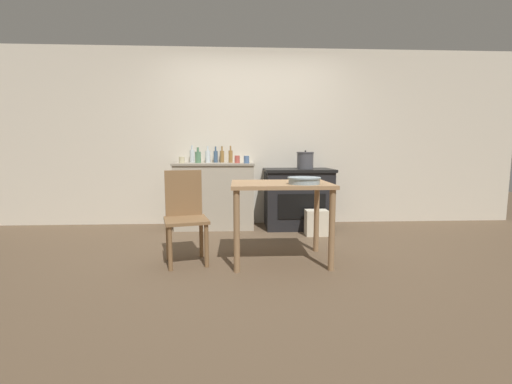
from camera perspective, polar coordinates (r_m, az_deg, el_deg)
name	(u,v)px	position (r m, az deg, el deg)	size (l,w,h in m)	color
ground_plane	(259,253)	(3.70, 0.42, -10.17)	(14.00, 14.00, 0.00)	brown
wall_back	(252,138)	(5.12, -0.62, 9.01)	(8.00, 0.07, 2.55)	beige
counter_cabinet	(215,195)	(4.87, -6.88, -0.55)	(1.11, 0.56, 0.92)	#B2A893
stove	(298,198)	(4.88, 6.97, -1.00)	(0.95, 0.66, 0.83)	black
work_table	(281,196)	(3.33, 4.14, -0.62)	(0.95, 0.70, 0.78)	#A87F56
chair	(185,214)	(3.41, -11.72, -3.59)	(0.49, 0.49, 0.89)	olive
flour_sack	(316,223)	(4.49, 10.02, -5.05)	(0.28, 0.20, 0.33)	beige
stock_pot	(305,160)	(4.86, 8.20, 5.26)	(0.24, 0.24, 0.26)	#4C4C51
mixing_bowl_large	(304,180)	(3.19, 8.03, 1.98)	(0.31, 0.31, 0.06)	#93A8B2
bottle_far_left	(222,156)	(5.01, -5.68, 5.95)	(0.06, 0.06, 0.23)	olive
bottle_left	(208,156)	(4.99, -8.04, 5.92)	(0.07, 0.07, 0.24)	silver
bottle_mid_left	(198,157)	(4.87, -9.63, 5.78)	(0.08, 0.08, 0.22)	#517F5B
bottle_center_left	(231,156)	(4.91, -4.26, 5.98)	(0.06, 0.06, 0.24)	olive
bottle_center	(192,156)	(5.04, -10.59, 5.94)	(0.07, 0.07, 0.25)	silver
bottle_center_right	(216,156)	(5.00, -6.73, 5.92)	(0.06, 0.06, 0.23)	#3D5675
cup_mid_right	(182,160)	(4.79, -12.28, 5.23)	(0.08, 0.08, 0.09)	beige
cup_right	(247,160)	(4.65, -1.59, 5.42)	(0.07, 0.07, 0.10)	#4C6B99
cup_far_right	(237,159)	(4.73, -3.15, 5.46)	(0.07, 0.07, 0.10)	#B74C42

